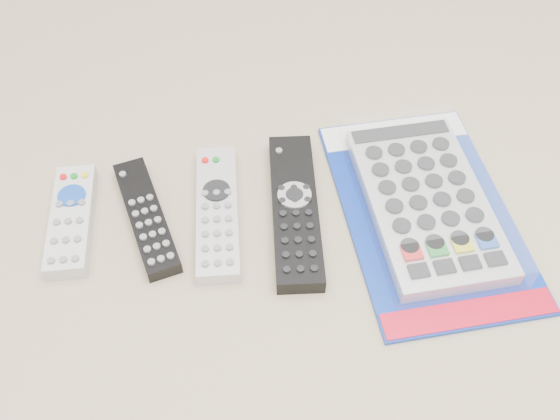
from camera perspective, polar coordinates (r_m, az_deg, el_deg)
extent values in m
plane|color=tan|center=(0.80, -1.60, -0.02)|extent=(5.00, 5.00, 0.00)
cube|color=#B9BABC|center=(0.82, -18.50, -0.85)|extent=(0.06, 0.17, 0.02)
cylinder|color=#1642AB|center=(0.83, -18.52, 1.28)|extent=(0.04, 0.04, 0.00)
cube|color=black|center=(0.80, -12.15, -0.55)|extent=(0.08, 0.19, 0.02)
cube|color=silver|center=(0.79, -5.74, -0.11)|extent=(0.08, 0.21, 0.02)
cylinder|color=black|center=(0.80, -5.83, 1.80)|extent=(0.04, 0.04, 0.00)
cube|color=black|center=(0.79, 1.37, 0.12)|extent=(0.09, 0.24, 0.02)
cylinder|color=silver|center=(0.79, 1.33, 1.38)|extent=(0.05, 0.05, 0.00)
cube|color=#0E2D9A|center=(0.82, 13.16, -0.16)|extent=(0.21, 0.34, 0.01)
cube|color=white|center=(0.90, 10.33, 7.04)|extent=(0.20, 0.05, 0.00)
cube|color=red|center=(0.74, 16.92, -9.02)|extent=(0.20, 0.04, 0.00)
cube|color=silver|center=(0.81, 13.22, 0.71)|extent=(0.15, 0.26, 0.02)
cube|color=white|center=(0.80, 13.33, 1.13)|extent=(0.16, 0.28, 0.04)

